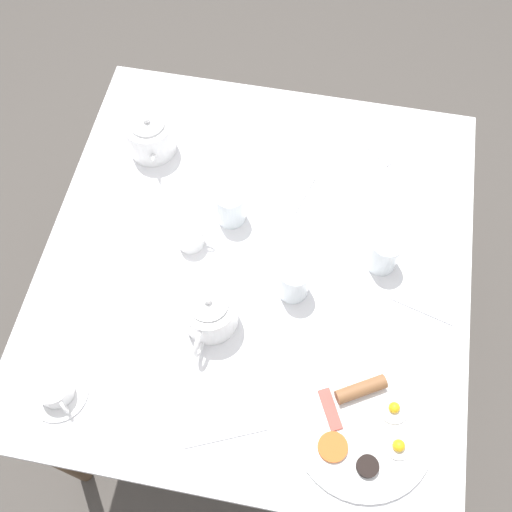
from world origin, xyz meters
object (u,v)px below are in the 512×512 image
(water_glass_tall, at_px, (294,281))
(fork_spare, at_px, (422,310))
(teacup_with_saucer_left, at_px, (56,390))
(teapot_near, at_px, (210,312))
(knife_by_plate, at_px, (298,204))
(creamer_jug, at_px, (191,237))
(fork_by_plate, at_px, (225,436))
(spoon_for_tea, at_px, (370,148))
(breakfast_plate, at_px, (363,426))
(teapot_far, at_px, (150,136))
(water_glass_short, at_px, (230,206))
(wine_glass_spare, at_px, (384,253))

(water_glass_tall, xyz_separation_m, fork_spare, (0.31, 0.01, -0.05))
(teacup_with_saucer_left, xyz_separation_m, water_glass_tall, (0.47, 0.34, 0.03))
(teapot_near, distance_m, water_glass_tall, 0.21)
(fork_spare, bearing_deg, knife_by_plate, 144.85)
(creamer_jug, relative_size, knife_by_plate, 0.45)
(teapot_near, bearing_deg, fork_by_plate, -155.94)
(teacup_with_saucer_left, bearing_deg, fork_spare, 24.17)
(teapot_near, xyz_separation_m, fork_spare, (0.49, 0.12, -0.05))
(teapot_near, bearing_deg, knife_by_plate, -18.22)
(teapot_near, height_order, spoon_for_tea, teapot_near)
(breakfast_plate, height_order, spoon_for_tea, breakfast_plate)
(teapot_far, xyz_separation_m, fork_spare, (0.75, -0.34, -0.05))
(fork_spare, bearing_deg, fork_by_plate, -136.90)
(teacup_with_saucer_left, bearing_deg, knife_by_plate, 52.77)
(breakfast_plate, distance_m, creamer_jug, 0.60)
(fork_by_plate, xyz_separation_m, fork_spare, (0.40, 0.37, -0.00))
(water_glass_tall, bearing_deg, spoon_for_tea, 72.84)
(teapot_far, distance_m, teacup_with_saucer_left, 0.69)
(water_glass_short, relative_size, wine_glass_spare, 1.01)
(teapot_far, relative_size, knife_by_plate, 1.03)
(breakfast_plate, distance_m, knife_by_plate, 0.58)
(teapot_far, bearing_deg, teapot_near, 8.94)
(breakfast_plate, height_order, water_glass_short, water_glass_short)
(teacup_with_saucer_left, relative_size, spoon_for_tea, 1.09)
(creamer_jug, bearing_deg, fork_spare, -7.38)
(breakfast_plate, height_order, creamer_jug, creamer_jug)
(water_glass_short, height_order, creamer_jug, water_glass_short)
(fork_by_plate, bearing_deg, spoon_for_tea, 74.49)
(creamer_jug, height_order, fork_spare, creamer_jug)
(teapot_near, relative_size, knife_by_plate, 1.08)
(teacup_with_saucer_left, bearing_deg, water_glass_tall, 36.26)
(teapot_near, bearing_deg, creamer_jug, 30.58)
(fork_by_plate, xyz_separation_m, spoon_for_tea, (0.23, 0.82, -0.00))
(water_glass_tall, bearing_deg, teacup_with_saucer_left, -143.74)
(water_glass_tall, height_order, water_glass_short, water_glass_tall)
(fork_by_plate, bearing_deg, knife_by_plate, 84.12)
(teapot_far, relative_size, fork_spare, 1.31)
(teapot_far, distance_m, creamer_jug, 0.32)
(teapot_near, height_order, fork_by_plate, teapot_near)
(teapot_near, xyz_separation_m, water_glass_tall, (0.18, 0.11, -0.00))
(teapot_near, distance_m, teapot_far, 0.53)
(spoon_for_tea, bearing_deg, fork_by_plate, -105.51)
(teapot_near, relative_size, fork_by_plate, 1.25)
(water_glass_short, bearing_deg, fork_by_plate, -79.50)
(teacup_with_saucer_left, relative_size, water_glass_tall, 1.26)
(water_glass_short, bearing_deg, breakfast_plate, -50.20)
(spoon_for_tea, bearing_deg, water_glass_tall, -107.16)
(fork_by_plate, relative_size, knife_by_plate, 0.87)
(water_glass_tall, height_order, fork_by_plate, water_glass_tall)
(water_glass_tall, distance_m, fork_spare, 0.31)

